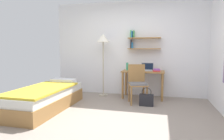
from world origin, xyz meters
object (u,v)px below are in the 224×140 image
object	(u,v)px
laptop	(147,69)
handbag	(146,100)
desk	(143,76)
water_bottle	(127,66)
standing_lamp	(103,42)
bed	(46,98)
desk_chair	(137,82)
book_stack	(157,70)

from	to	relation	value
laptop	handbag	bearing A→B (deg)	-86.56
desk	handbag	bearing A→B (deg)	-78.16
desk	handbag	xyz separation A→B (m)	(0.15, -0.71, -0.44)
water_bottle	standing_lamp	bearing A→B (deg)	-176.97
bed	desk_chair	xyz separation A→B (m)	(1.83, 0.99, 0.27)
standing_lamp	water_bottle	world-z (taller)	standing_lamp
desk_chair	standing_lamp	world-z (taller)	standing_lamp
desk_chair	water_bottle	xyz separation A→B (m)	(-0.34, 0.54, 0.32)
bed	water_bottle	xyz separation A→B (m)	(1.49, 1.52, 0.58)
desk	desk_chair	xyz separation A→B (m)	(-0.09, -0.50, -0.08)
laptop	book_stack	distance (m)	0.28
desk_chair	laptop	xyz separation A→B (m)	(0.19, 0.58, 0.27)
desk	desk_chair	distance (m)	0.51
desk	desk_chair	bearing A→B (deg)	-99.83
desk	desk_chair	size ratio (longest dim) A/B	1.18
desk	laptop	bearing A→B (deg)	38.68
desk_chair	handbag	world-z (taller)	desk_chair
desk	water_bottle	world-z (taller)	water_bottle
desk_chair	standing_lamp	size ratio (longest dim) A/B	0.54
standing_lamp	book_stack	size ratio (longest dim) A/B	6.73
standing_lamp	handbag	world-z (taller)	standing_lamp
bed	standing_lamp	xyz separation A→B (m)	(0.83, 1.49, 1.24)
standing_lamp	handbag	distance (m)	1.95
book_stack	laptop	bearing A→B (deg)	150.35
bed	book_stack	distance (m)	2.72
bed	handbag	xyz separation A→B (m)	(2.06, 0.77, -0.09)
bed	desk_chair	distance (m)	2.10
desk	standing_lamp	bearing A→B (deg)	179.71
desk_chair	laptop	world-z (taller)	laptop
handbag	water_bottle	bearing A→B (deg)	127.48
handbag	laptop	bearing A→B (deg)	93.44
desk	laptop	xyz separation A→B (m)	(0.10, 0.08, 0.19)
bed	desk	bearing A→B (deg)	37.75
desk_chair	bed	bearing A→B (deg)	-151.65
bed	handbag	bearing A→B (deg)	20.53
book_stack	handbag	bearing A→B (deg)	-106.61
desk_chair	handbag	xyz separation A→B (m)	(0.23, -0.21, -0.36)
standing_lamp	handbag	size ratio (longest dim) A/B	4.00
standing_lamp	handbag	bearing A→B (deg)	-30.04
standing_lamp	desk_chair	bearing A→B (deg)	-26.57
standing_lamp	book_stack	distance (m)	1.61
book_stack	handbag	world-z (taller)	book_stack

